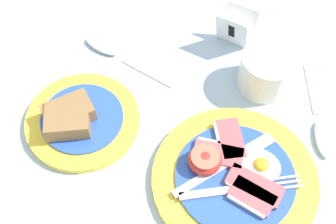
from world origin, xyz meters
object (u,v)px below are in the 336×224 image
(number_card, at_px, (237,28))
(teaspoon_near_cup, at_px, (113,53))
(bread_plate, at_px, (78,119))
(sugar_cup, at_px, (267,70))
(teaspoon_by_saucer, at_px, (320,125))
(breakfast_plate, at_px, (234,176))

(number_card, height_order, teaspoon_near_cup, number_card)
(bread_plate, bearing_deg, number_card, 51.16)
(bread_plate, bearing_deg, sugar_cup, 32.63)
(teaspoon_by_saucer, bearing_deg, number_card, -145.35)
(sugar_cup, xyz_separation_m, teaspoon_by_saucer, (0.11, -0.06, -0.03))
(breakfast_plate, height_order, teaspoon_by_saucer, breakfast_plate)
(breakfast_plate, height_order, teaspoon_near_cup, breakfast_plate)
(teaspoon_near_cup, bearing_deg, sugar_cup, -160.27)
(sugar_cup, bearing_deg, teaspoon_near_cup, -176.12)
(teaspoon_by_saucer, distance_m, teaspoon_near_cup, 0.38)
(teaspoon_near_cup, bearing_deg, bread_plate, 106.00)
(sugar_cup, bearing_deg, number_card, 131.96)
(number_card, bearing_deg, sugar_cup, -37.37)
(sugar_cup, height_order, teaspoon_by_saucer, sugar_cup)
(number_card, bearing_deg, teaspoon_by_saucer, -27.31)
(number_card, xyz_separation_m, teaspoon_by_saucer, (0.18, -0.14, -0.03))
(breakfast_plate, relative_size, teaspoon_near_cup, 1.34)
(sugar_cup, distance_m, number_card, 0.10)
(bread_plate, relative_size, number_card, 2.56)
(teaspoon_near_cup, bearing_deg, number_card, -138.87)
(bread_plate, relative_size, teaspoon_near_cup, 0.99)
(breakfast_plate, bearing_deg, sugar_cup, 87.70)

